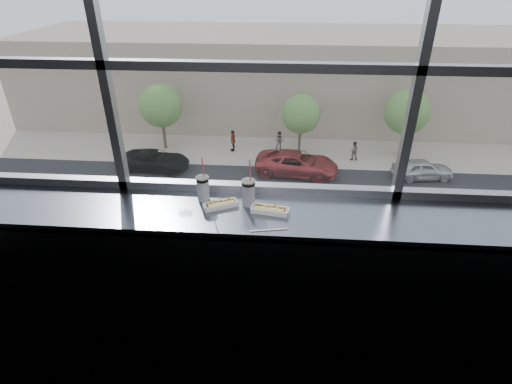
# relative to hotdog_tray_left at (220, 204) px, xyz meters

# --- Properties ---
(wall_back_lower) EXTENTS (6.00, 0.00, 6.00)m
(wall_back_lower) POSITION_rel_hotdog_tray_left_xyz_m (0.24, 0.24, -0.57)
(wall_back_lower) COLOR black
(wall_back_lower) RESTS_ON ground
(window_glass) EXTENTS (6.00, 0.00, 6.00)m
(window_glass) POSITION_rel_hotdog_tray_left_xyz_m (0.24, 0.26, 1.18)
(window_glass) COLOR silver
(window_glass) RESTS_ON ground
(window_mullions) EXTENTS (6.00, 0.08, 2.40)m
(window_mullions) POSITION_rel_hotdog_tray_left_xyz_m (0.24, 0.24, 1.18)
(window_mullions) COLOR gray
(window_mullions) RESTS_ON ground
(counter) EXTENTS (6.00, 0.55, 0.06)m
(counter) POSITION_rel_hotdog_tray_left_xyz_m (0.24, -0.04, -0.05)
(counter) COLOR slate
(counter) RESTS_ON ground
(counter_fascia) EXTENTS (6.00, 0.04, 1.04)m
(counter_fascia) POSITION_rel_hotdog_tray_left_xyz_m (0.24, -0.29, -0.57)
(counter_fascia) COLOR slate
(counter_fascia) RESTS_ON ground
(hotdog_tray_left) EXTENTS (0.25, 0.17, 0.06)m
(hotdog_tray_left) POSITION_rel_hotdog_tray_left_xyz_m (0.00, 0.00, 0.00)
(hotdog_tray_left) COLOR white
(hotdog_tray_left) RESTS_ON counter
(hotdog_tray_right) EXTENTS (0.26, 0.12, 0.06)m
(hotdog_tray_right) POSITION_rel_hotdog_tray_left_xyz_m (0.34, -0.04, 0.00)
(hotdog_tray_right) COLOR white
(hotdog_tray_right) RESTS_ON counter
(soda_cup_left) EXTENTS (0.09, 0.09, 0.34)m
(soda_cup_left) POSITION_rel_hotdog_tray_left_xyz_m (-0.13, 0.09, 0.08)
(soda_cup_left) COLOR white
(soda_cup_left) RESTS_ON counter
(soda_cup_right) EXTENTS (0.10, 0.10, 0.36)m
(soda_cup_right) POSITION_rel_hotdog_tray_left_xyz_m (0.19, 0.05, 0.08)
(soda_cup_right) COLOR white
(soda_cup_right) RESTS_ON counter
(loose_straw) EXTENTS (0.23, 0.05, 0.01)m
(loose_straw) POSITION_rel_hotdog_tray_left_xyz_m (0.35, -0.26, -0.02)
(loose_straw) COLOR white
(loose_straw) RESTS_ON counter
(wrapper) EXTENTS (0.10, 0.07, 0.02)m
(wrapper) POSITION_rel_hotdog_tray_left_xyz_m (-0.23, -0.10, -0.01)
(wrapper) COLOR silver
(wrapper) RESTS_ON counter
(plaza_ground) EXTENTS (120.00, 120.00, 0.00)m
(plaza_ground) POSITION_rel_hotdog_tray_left_xyz_m (0.24, 43.74, -12.12)
(plaza_ground) COLOR #AB9D8C
(plaza_ground) RESTS_ON ground
(plaza_near) EXTENTS (50.00, 14.00, 0.04)m
(plaza_near) POSITION_rel_hotdog_tray_left_xyz_m (0.24, 7.24, -12.10)
(plaza_near) COLOR #AB9D8C
(plaza_near) RESTS_ON plaza_ground
(street_asphalt) EXTENTS (80.00, 10.00, 0.06)m
(street_asphalt) POSITION_rel_hotdog_tray_left_xyz_m (0.24, 20.24, -12.09)
(street_asphalt) COLOR black
(street_asphalt) RESTS_ON plaza_ground
(far_sidewalk) EXTENTS (80.00, 6.00, 0.04)m
(far_sidewalk) POSITION_rel_hotdog_tray_left_xyz_m (0.24, 28.24, -12.10)
(far_sidewalk) COLOR #AB9D8C
(far_sidewalk) RESTS_ON plaza_ground
(far_building) EXTENTS (50.00, 14.00, 8.00)m
(far_building) POSITION_rel_hotdog_tray_left_xyz_m (0.24, 38.24, -8.12)
(far_building) COLOR gray
(far_building) RESTS_ON plaza_ground
(car_near_a) EXTENTS (2.50, 5.83, 1.93)m
(car_near_a) POSITION_rel_hotdog_tray_left_xyz_m (-13.41, 16.24, -11.10)
(car_near_a) COLOR slate
(car_near_a) RESTS_ON street_asphalt
(car_far_c) EXTENTS (3.14, 6.05, 1.93)m
(car_far_c) POSITION_rel_hotdog_tray_left_xyz_m (10.40, 24.24, -11.10)
(car_far_c) COLOR #BBBBBB
(car_far_c) RESTS_ON street_asphalt
(car_near_d) EXTENTS (2.54, 6.05, 2.01)m
(car_near_d) POSITION_rel_hotdog_tray_left_xyz_m (5.26, 16.24, -11.06)
(car_near_d) COLOR white
(car_near_d) RESTS_ON street_asphalt
(car_far_b) EXTENTS (3.60, 6.99, 2.23)m
(car_far_b) POSITION_rel_hotdog_tray_left_xyz_m (1.40, 24.24, -10.95)
(car_far_b) COLOR maroon
(car_far_b) RESTS_ON street_asphalt
(car_far_a) EXTENTS (2.82, 5.88, 1.90)m
(car_far_a) POSITION_rel_hotdog_tray_left_xyz_m (-9.24, 24.24, -11.11)
(car_far_a) COLOR black
(car_far_a) RESTS_ON street_asphalt
(car_near_b) EXTENTS (3.04, 6.56, 2.14)m
(car_near_b) POSITION_rel_hotdog_tray_left_xyz_m (-7.92, 16.24, -10.99)
(car_near_b) COLOR #262626
(car_near_b) RESTS_ON street_asphalt
(pedestrian_c) EXTENTS (0.81, 0.61, 1.83)m
(pedestrian_c) POSITION_rel_hotdog_tray_left_xyz_m (5.90, 27.09, -11.17)
(pedestrian_c) COLOR #66605B
(pedestrian_c) RESTS_ON far_sidewalk
(pedestrian_a) EXTENTS (0.72, 0.96, 2.15)m
(pedestrian_a) POSITION_rel_hotdog_tray_left_xyz_m (-3.81, 28.13, -11.01)
(pedestrian_a) COLOR #66605B
(pedestrian_a) RESTS_ON far_sidewalk
(pedestrian_b) EXTENTS (0.88, 0.66, 1.99)m
(pedestrian_b) POSITION_rel_hotdog_tray_left_xyz_m (0.03, 28.43, -11.09)
(pedestrian_b) COLOR #66605B
(pedestrian_b) RESTS_ON far_sidewalk
(tree_left) EXTENTS (3.50, 3.50, 5.46)m
(tree_left) POSITION_rel_hotdog_tray_left_xyz_m (-9.59, 28.24, -8.42)
(tree_left) COLOR #47382B
(tree_left) RESTS_ON far_sidewalk
(tree_center) EXTENTS (3.12, 3.12, 4.88)m
(tree_center) POSITION_rel_hotdog_tray_left_xyz_m (1.64, 28.24, -8.81)
(tree_center) COLOR #47382B
(tree_center) RESTS_ON far_sidewalk
(tree_right) EXTENTS (3.47, 3.47, 5.42)m
(tree_right) POSITION_rel_hotdog_tray_left_xyz_m (9.77, 28.24, -8.45)
(tree_right) COLOR #47382B
(tree_right) RESTS_ON far_sidewalk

